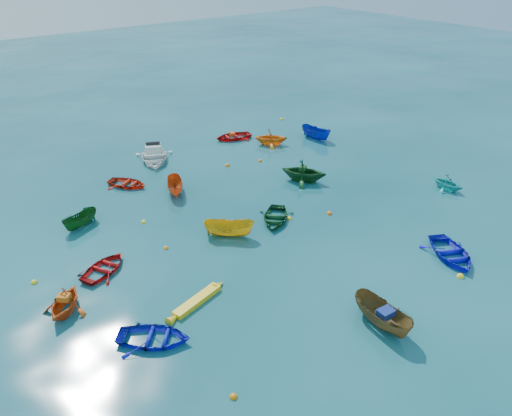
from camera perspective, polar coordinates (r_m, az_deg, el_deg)
ground at (r=29.29m, az=5.99°, el=-4.42°), size 160.00×160.00×0.00m
dinghy_blue_sw at (r=23.51m, az=-11.55°, el=-14.74°), size 4.04×3.96×0.68m
sampan_brown_mid at (r=24.56m, az=14.12°, el=-12.85°), size 1.53×3.48×1.31m
dinghy_blue_se at (r=30.30m, az=21.31°, el=-5.26°), size 4.03×4.46×0.76m
dinghy_orange_w at (r=26.23m, az=-20.85°, el=-10.98°), size 3.37×3.39×1.35m
sampan_yellow_mid at (r=30.20m, az=-3.08°, el=-3.18°), size 3.05×2.94×1.19m
dinghy_green_e at (r=31.74m, az=2.17°, el=-1.44°), size 3.82×3.79×0.65m
dinghy_cyan_se at (r=38.17m, az=20.93°, el=2.04°), size 2.08×2.38×1.22m
dinghy_red_nw at (r=28.38m, az=-16.87°, el=-6.89°), size 3.60×3.23×0.62m
sampan_orange_n at (r=35.63m, az=-9.14°, el=1.77°), size 2.23×3.05×1.11m
dinghy_green_n at (r=37.05m, az=5.43°, el=3.12°), size 4.19×4.31×1.73m
dinghy_red_ne at (r=44.88m, az=-2.61°, el=7.92°), size 3.71×3.04×0.67m
sampan_blue_far at (r=45.24m, az=6.84°, el=7.91°), size 1.57×3.24×1.20m
dinghy_red_far at (r=37.29m, az=-14.46°, el=2.46°), size 3.39×3.63×0.61m
dinghy_orange_far at (r=43.58m, az=1.71°, el=7.28°), size 3.73×3.69×1.49m
sampan_green_far at (r=33.00m, az=-19.31°, el=-1.94°), size 2.75×1.85×0.99m
kayak_yellow at (r=25.25m, az=-6.71°, el=-10.69°), size 3.65×1.45×0.36m
motorboat_white at (r=41.12m, az=-11.52°, el=5.34°), size 4.70×5.26×1.50m
tarp_blue_a at (r=23.95m, az=14.62°, el=-11.54°), size 0.77×0.61×0.36m
tarp_orange_a at (r=25.78m, az=-21.12°, el=-9.51°), size 0.72×0.71×0.28m
tarp_green_b at (r=36.64m, az=5.35°, el=4.56°), size 0.74×0.70×0.29m
tarp_orange_b at (r=44.68m, az=-2.74°, el=8.46°), size 0.55×0.65×0.27m
buoy_or_a at (r=20.99m, az=-2.59°, el=-20.79°), size 0.33×0.33×0.33m
buoy_ye_a at (r=28.87m, az=22.30°, el=-7.28°), size 0.39×0.39×0.39m
buoy_or_b at (r=32.80m, az=8.38°, el=-0.68°), size 0.36×0.36×0.36m
buoy_ye_b at (r=28.77m, az=-24.00°, el=-7.82°), size 0.34×0.34×0.34m
buoy_or_c at (r=29.45m, az=-10.25°, el=-4.56°), size 0.30×0.30×0.30m
buoy_ye_c at (r=31.96m, az=3.84°, el=-1.26°), size 0.34×0.34×0.34m
buoy_or_d at (r=40.17m, az=0.47°, el=5.37°), size 0.33×0.33×0.33m
buoy_ye_d at (r=32.32m, az=-12.71°, el=-1.60°), size 0.32×0.32×0.32m
buoy_or_e at (r=39.39m, az=-3.29°, el=4.83°), size 0.39×0.39×0.39m
buoy_ye_e at (r=49.81m, az=2.92°, el=10.05°), size 0.34×0.34×0.34m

